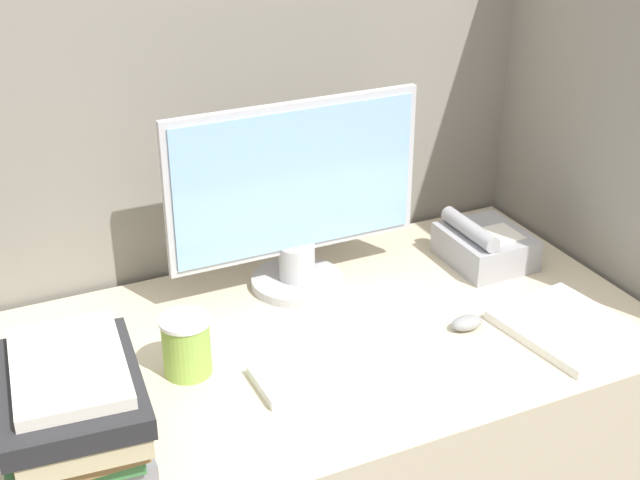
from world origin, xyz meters
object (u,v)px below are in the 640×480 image
Objects in this scene: mouse at (467,323)px; coffee_cup at (186,345)px; book_stack at (72,410)px; desk_telephone at (484,245)px; monitor at (296,202)px; keyboard at (352,363)px.

mouse is 0.56m from coffee_cup.
book_stack is 1.00m from desk_telephone.
mouse is 0.59× the size of coffee_cup.
monitor is at bearing 34.00° from coffee_cup.
monitor is 8.13× the size of mouse.
book_stack is 1.63× the size of desk_telephone.
monitor is 0.43m from mouse.
keyboard is at bearing -175.64° from mouse.
desk_telephone is at bearing -11.12° from monitor.
book_stack is at bearing -148.25° from coffee_cup.
coffee_cup reaches higher than keyboard.
book_stack is at bearing -164.45° from desk_telephone.
desk_telephone reaches higher than keyboard.
coffee_cup is (-0.28, 0.12, 0.05)m from keyboard.
desk_telephone is (0.97, 0.27, -0.05)m from book_stack.
keyboard is 1.93× the size of desk_telephone.
desk_telephone is at bearing 9.74° from coffee_cup.
mouse is (0.27, 0.02, 0.00)m from keyboard.
desk_telephone is at bearing 49.19° from mouse.
coffee_cup is at bearing 157.52° from keyboard.
monitor is 0.40m from coffee_cup.
book_stack is at bearing -146.94° from monitor.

